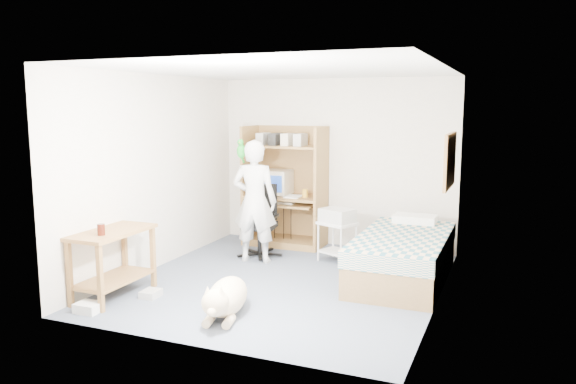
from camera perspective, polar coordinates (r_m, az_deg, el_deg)
The scene contains 21 objects.
floor at distance 6.85m, azimuth -0.34°, elevation -9.09°, with size 4.00×4.00×0.00m, color #4B5366.
wall_back at distance 8.45m, azimuth 4.86°, elevation 2.95°, with size 3.60×0.02×2.50m, color beige.
wall_right at distance 6.12m, azimuth 15.40°, elevation 0.47°, with size 0.02×4.00×2.50m, color beige.
wall_left at distance 7.45m, azimuth -13.26°, elevation 1.97°, with size 0.02×4.00×2.50m, color beige.
ceiling at distance 6.53m, azimuth -0.36°, elevation 12.27°, with size 3.60×4.00×0.02m, color white.
computer_hutch at distance 8.49m, azimuth -0.22°, elevation 0.09°, with size 1.20×0.63×1.80m.
bed at distance 6.99m, azimuth 11.60°, elevation -6.45°, with size 1.02×2.02×0.66m.
side_desk at distance 6.50m, azimuth -17.36°, elevation -5.95°, with size 0.50×1.00×0.75m.
corkboard at distance 6.99m, azimuth 16.14°, elevation 3.08°, with size 0.04×0.94×0.66m.
office_chair at distance 7.93m, azimuth -2.81°, elevation -3.95°, with size 0.56×0.56×1.00m.
person at distance 7.55m, azimuth -3.41°, elevation -0.96°, with size 0.60×0.40×1.66m, color silver.
parrot at distance 7.57m, azimuth -4.77°, elevation 4.29°, with size 0.12×0.21×0.33m.
dog at distance 5.78m, azimuth -6.35°, elevation -10.58°, with size 0.55×1.15×0.44m.
printer_cart at distance 7.64m, azimuth 5.00°, elevation -4.41°, with size 0.57×0.52×0.55m.
printer at distance 7.58m, azimuth 5.03°, elevation -2.39°, with size 0.42×0.32×0.18m, color #AEAEA9.
crt_monitor at distance 8.53m, azimuth -1.08°, elevation 1.02°, with size 0.39×0.41×0.36m.
keyboard at distance 8.39m, azimuth -0.89°, elevation -1.06°, with size 0.45×0.16×0.03m, color beige.
pencil_cup at distance 8.29m, azimuth 1.74°, elevation -0.14°, with size 0.08×0.08×0.12m, color gold.
drink_glass at distance 6.23m, azimuth -18.46°, elevation -3.64°, with size 0.08×0.08×0.12m, color #3A1209.
floor_box_a at distance 6.22m, azimuth -19.61°, elevation -11.00°, with size 0.25×0.20×0.10m, color white.
floor_box_b at distance 6.49m, azimuth -13.76°, elevation -10.01°, with size 0.18×0.22×0.08m, color #A9AAA5.
Camera 1 is at (2.50, -6.02, 2.09)m, focal length 35.00 mm.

